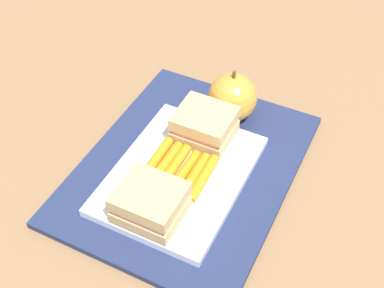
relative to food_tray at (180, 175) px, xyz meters
The scene contains 7 objects.
ground_plane 0.03m from the food_tray, ahead, with size 2.40×2.40×0.00m, color olive.
lunchbag_mat 0.03m from the food_tray, ahead, with size 0.36×0.28×0.01m, color navy.
food_tray is the anchor object (origin of this frame).
sandwich_half_left 0.08m from the food_tray, behind, with size 0.07×0.08×0.04m.
sandwich_half_right 0.08m from the food_tray, ahead, with size 0.07×0.08×0.04m.
carrot_sticks_bundle 0.01m from the food_tray, 42.93° to the right, with size 0.08×0.09×0.02m.
apple 0.15m from the food_tray, ahead, with size 0.07×0.07×0.09m.
Camera 1 is at (-0.43, -0.22, 0.54)m, focal length 47.59 mm.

